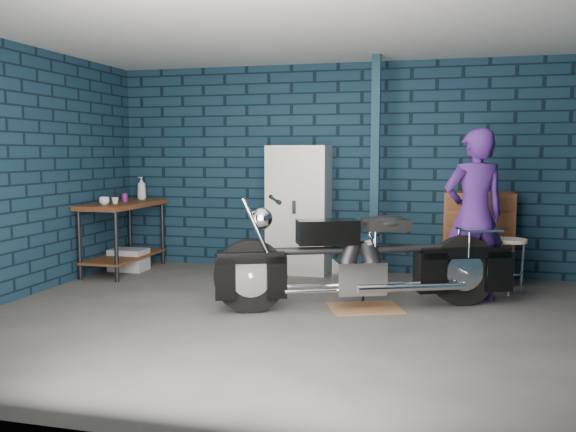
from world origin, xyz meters
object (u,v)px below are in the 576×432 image
object	(u,v)px
workbench	(124,237)
shop_stool	(510,267)
motorcycle	(366,253)
storage_bin	(129,260)
person	(474,215)
locker	(299,210)
tool_chest	(478,237)

from	to	relation	value
workbench	shop_stool	bearing A→B (deg)	-1.69
motorcycle	storage_bin	xyz separation A→B (m)	(-3.28, 1.20, -0.42)
storage_bin	shop_stool	xyz separation A→B (m)	(4.74, -0.22, 0.17)
person	locker	distance (m)	2.34
person	tool_chest	bearing A→B (deg)	-116.85
person	storage_bin	size ratio (longest dim) A/B	3.92
workbench	motorcycle	world-z (taller)	motorcycle
workbench	tool_chest	distance (m)	4.48
workbench	person	size ratio (longest dim) A/B	0.78
person	storage_bin	distance (m)	4.43
person	workbench	bearing A→B (deg)	-27.24
locker	motorcycle	bearing A→B (deg)	-56.77
workbench	motorcycle	size ratio (longest dim) A/B	0.55
person	tool_chest	size ratio (longest dim) A/B	1.67
locker	shop_stool	size ratio (longest dim) A/B	2.65
motorcycle	tool_chest	xyz separation A→B (m)	(1.14, 1.64, -0.02)
storage_bin	shop_stool	size ratio (longest dim) A/B	0.74
workbench	shop_stool	world-z (taller)	workbench
storage_bin	shop_stool	world-z (taller)	shop_stool
workbench	shop_stool	xyz separation A→B (m)	(4.76, -0.14, -0.14)
locker	workbench	bearing A→B (deg)	-166.92
workbench	locker	bearing A→B (deg)	13.08
tool_chest	shop_stool	xyz separation A→B (m)	(0.31, -0.66, -0.23)
storage_bin	locker	size ratio (longest dim) A/B	0.28
storage_bin	person	bearing A→B (deg)	-7.04
workbench	storage_bin	size ratio (longest dim) A/B	3.04
locker	shop_stool	world-z (taller)	locker
workbench	shop_stool	size ratio (longest dim) A/B	2.26
person	storage_bin	bearing A→B (deg)	-28.29
tool_chest	workbench	bearing A→B (deg)	-173.35
motorcycle	tool_chest	size ratio (longest dim) A/B	2.36
motorcycle	shop_stool	xyz separation A→B (m)	(1.45, 0.98, -0.25)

